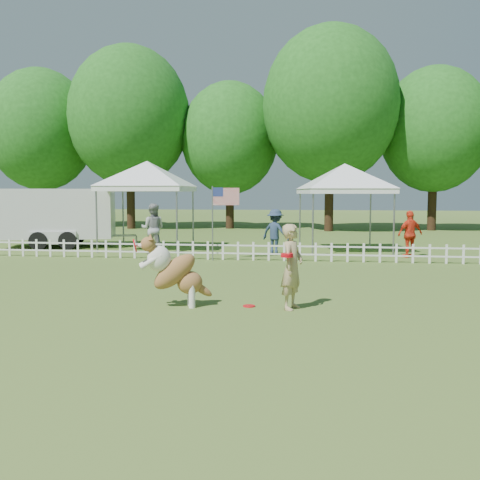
# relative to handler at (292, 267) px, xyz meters

# --- Properties ---
(ground) EXTENTS (120.00, 120.00, 0.00)m
(ground) POSITION_rel_handler_xyz_m (-1.81, 0.17, -0.80)
(ground) COLOR #33551A
(ground) RESTS_ON ground
(picket_fence) EXTENTS (22.00, 0.08, 0.60)m
(picket_fence) POSITION_rel_handler_xyz_m (-1.81, 7.17, -0.50)
(picket_fence) COLOR silver
(picket_fence) RESTS_ON ground
(handler) EXTENTS (0.56, 0.68, 1.60)m
(handler) POSITION_rel_handler_xyz_m (0.00, 0.00, 0.00)
(handler) COLOR tan
(handler) RESTS_ON ground
(dog) EXTENTS (1.40, 0.89, 1.38)m
(dog) POSITION_rel_handler_xyz_m (-2.19, -0.15, -0.11)
(dog) COLOR brown
(dog) RESTS_ON ground
(frisbee_on_turf) EXTENTS (0.25, 0.25, 0.02)m
(frisbee_on_turf) POSITION_rel_handler_xyz_m (-0.82, 0.11, -0.79)
(frisbee_on_turf) COLOR red
(frisbee_on_turf) RESTS_ON ground
(canopy_tent_left) EXTENTS (3.32, 3.32, 3.33)m
(canopy_tent_left) POSITION_rel_handler_xyz_m (-6.00, 10.02, 0.86)
(canopy_tent_left) COLOR white
(canopy_tent_left) RESTS_ON ground
(canopy_tent_right) EXTENTS (3.61, 3.61, 3.20)m
(canopy_tent_right) POSITION_rel_handler_xyz_m (1.48, 10.35, 0.80)
(canopy_tent_right) COLOR white
(canopy_tent_right) RESTS_ON ground
(cargo_trailer) EXTENTS (5.91, 3.84, 2.40)m
(cargo_trailer) POSITION_rel_handler_xyz_m (-9.89, 10.41, 0.40)
(cargo_trailer) COLOR silver
(cargo_trailer) RESTS_ON ground
(flag_pole) EXTENTS (0.92, 0.30, 2.40)m
(flag_pole) POSITION_rel_handler_xyz_m (-2.86, 6.97, 0.40)
(flag_pole) COLOR gray
(flag_pole) RESTS_ON ground
(spectator_a) EXTENTS (0.92, 0.74, 1.80)m
(spectator_a) POSITION_rel_handler_xyz_m (-5.35, 8.58, 0.10)
(spectator_a) COLOR gray
(spectator_a) RESTS_ON ground
(spectator_b) EXTENTS (1.20, 1.01, 1.61)m
(spectator_b) POSITION_rel_handler_xyz_m (-0.97, 8.86, 0.00)
(spectator_b) COLOR #263651
(spectator_b) RESTS_ON ground
(spectator_c) EXTENTS (1.01, 0.77, 1.59)m
(spectator_c) POSITION_rel_handler_xyz_m (3.60, 8.70, -0.01)
(spectator_c) COLOR red
(spectator_c) RESTS_ON ground
(tree_far_left) EXTENTS (6.60, 6.60, 11.00)m
(tree_far_left) POSITION_rel_handler_xyz_m (-16.81, 22.17, 4.70)
(tree_far_left) COLOR #1E5719
(tree_far_left) RESTS_ON ground
(tree_left) EXTENTS (7.40, 7.40, 12.00)m
(tree_left) POSITION_rel_handler_xyz_m (-10.81, 21.67, 5.20)
(tree_left) COLOR #1E5719
(tree_left) RESTS_ON ground
(tree_center_left) EXTENTS (6.00, 6.00, 9.80)m
(tree_center_left) POSITION_rel_handler_xyz_m (-4.81, 22.67, 4.10)
(tree_center_left) COLOR #1E5719
(tree_center_left) RESTS_ON ground
(tree_center_right) EXTENTS (7.60, 7.60, 12.60)m
(tree_center_right) POSITION_rel_handler_xyz_m (1.19, 21.17, 5.50)
(tree_center_right) COLOR #1E5719
(tree_center_right) RESTS_ON ground
(tree_right) EXTENTS (6.20, 6.20, 10.40)m
(tree_right) POSITION_rel_handler_xyz_m (7.19, 22.67, 4.40)
(tree_right) COLOR #1E5719
(tree_right) RESTS_ON ground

